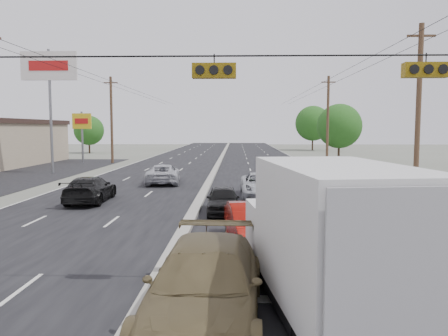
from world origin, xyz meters
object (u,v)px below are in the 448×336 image
(utility_pole_left_c, at_px, (112,119))
(utility_pole_right_c, at_px, (328,119))
(utility_pole_right_b, at_px, (418,110))
(queue_car_b, at_px, (332,211))
(box_truck, at_px, (326,240))
(queue_car_c, at_px, (261,185))
(red_sedan, at_px, (252,225))
(tree_right_far, at_px, (313,123))
(queue_car_d, at_px, (433,218))
(tree_left_far, at_px, (89,130))
(pole_sign_far, at_px, (82,125))
(tree_right_mid, at_px, (339,126))
(pole_sign_billboard, at_px, (49,74))
(oncoming_near, at_px, (90,190))
(oncoming_far, at_px, (163,174))
(queue_car_a, at_px, (223,200))
(tan_sedan, at_px, (205,286))

(utility_pole_left_c, height_order, utility_pole_right_c, same)
(utility_pole_right_b, relative_size, queue_car_b, 2.59)
(utility_pole_left_c, bearing_deg, box_truck, -68.41)
(queue_car_c, bearing_deg, red_sedan, -96.00)
(utility_pole_right_b, bearing_deg, tree_right_far, 86.36)
(queue_car_b, xyz_separation_m, queue_car_d, (3.58, -1.36, 0.01))
(tree_left_far, height_order, queue_car_b, tree_left_far)
(pole_sign_far, bearing_deg, box_truck, -64.36)
(utility_pole_left_c, height_order, tree_left_far, utility_pole_left_c)
(utility_pole_right_b, relative_size, queue_car_c, 1.96)
(pole_sign_far, distance_m, tree_right_mid, 31.40)
(utility_pole_right_b, bearing_deg, pole_sign_billboard, 154.29)
(utility_pole_left_c, height_order, tree_right_mid, utility_pole_left_c)
(pole_sign_far, bearing_deg, utility_pole_right_c, 0.00)
(pole_sign_billboard, height_order, queue_car_c, pole_sign_billboard)
(red_sedan, height_order, oncoming_near, oncoming_near)
(utility_pole_left_c, height_order, queue_car_b, utility_pole_left_c)
(oncoming_far, bearing_deg, utility_pole_right_c, -136.50)
(pole_sign_billboard, bearing_deg, tree_left_far, 103.19)
(utility_pole_right_c, xyz_separation_m, pole_sign_billboard, (-27.00, -12.00, 3.76))
(utility_pole_right_c, distance_m, oncoming_far, 24.99)
(queue_car_a, relative_size, oncoming_near, 0.78)
(tree_right_far, xyz_separation_m, oncoming_far, (-19.37, -48.80, -4.25))
(tree_right_mid, xyz_separation_m, tan_sedan, (-13.60, -46.86, -3.51))
(tree_right_mid, relative_size, box_truck, 1.03)
(box_truck, bearing_deg, queue_car_c, 83.78)
(tree_right_mid, xyz_separation_m, oncoming_far, (-18.37, -23.80, -3.63))
(tree_left_far, distance_m, oncoming_near, 49.73)
(tree_left_far, relative_size, oncoming_near, 1.25)
(pole_sign_far, relative_size, oncoming_far, 1.18)
(utility_pole_right_b, xyz_separation_m, queue_car_c, (-9.00, 0.10, -4.40))
(pole_sign_far, distance_m, tan_sedan, 45.47)
(red_sedan, height_order, queue_car_c, queue_car_c)
(utility_pole_right_b, xyz_separation_m, pole_sign_far, (-28.50, 25.00, -0.70))
(tan_sedan, xyz_separation_m, queue_car_d, (8.20, 8.00, -0.19))
(utility_pole_left_c, xyz_separation_m, tree_right_mid, (27.50, 5.00, -0.77))
(tree_left_far, distance_m, tree_right_mid, 39.93)
(pole_sign_far, height_order, oncoming_far, pole_sign_far)
(queue_car_b, height_order, queue_car_d, queue_car_d)
(box_truck, relative_size, red_sedan, 1.61)
(box_truck, xyz_separation_m, queue_car_b, (2.09, 9.00, -1.10))
(utility_pole_left_c, relative_size, oncoming_near, 2.04)
(tree_right_far, xyz_separation_m, queue_car_b, (-9.98, -62.51, -4.32))
(utility_pole_right_b, distance_m, tan_sedan, 20.64)
(tree_right_far, bearing_deg, queue_car_a, -103.68)
(utility_pole_left_c, height_order, box_truck, utility_pole_left_c)
(utility_pole_left_c, distance_m, utility_pole_right_b, 35.36)
(tree_right_mid, relative_size, queue_car_b, 1.85)
(pole_sign_far, bearing_deg, queue_car_a, -59.86)
(red_sedan, bearing_deg, pole_sign_billboard, 118.17)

